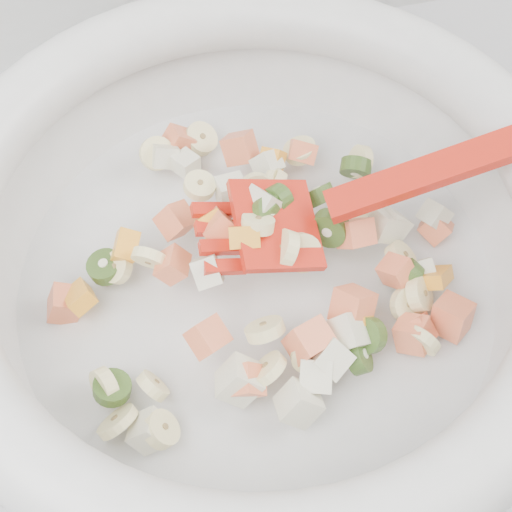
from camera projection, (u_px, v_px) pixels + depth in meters
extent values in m
cube|color=#A4A3A9|center=(154.00, 486.00, 0.90)|extent=(2.00, 0.60, 0.90)
cylinder|color=silver|center=(256.00, 285.00, 0.52)|extent=(0.36, 0.36, 0.02)
torus|color=silver|center=(256.00, 220.00, 0.45)|extent=(0.44, 0.44, 0.05)
cylinder|color=beige|center=(258.00, 224.00, 0.47)|extent=(0.03, 0.02, 0.02)
cylinder|color=beige|center=(157.00, 154.00, 0.55)|extent=(0.04, 0.03, 0.03)
cylinder|color=beige|center=(105.00, 387.00, 0.45)|extent=(0.02, 0.03, 0.03)
cylinder|color=beige|center=(301.00, 253.00, 0.47)|extent=(0.04, 0.03, 0.03)
cylinder|color=beige|center=(273.00, 186.00, 0.52)|extent=(0.03, 0.03, 0.04)
cylinder|color=beige|center=(200.00, 185.00, 0.51)|extent=(0.03, 0.03, 0.01)
cylinder|color=beige|center=(309.00, 357.00, 0.45)|extent=(0.03, 0.02, 0.03)
cylinder|color=beige|center=(117.00, 422.00, 0.44)|extent=(0.04, 0.03, 0.03)
cylinder|color=beige|center=(300.00, 151.00, 0.55)|extent=(0.03, 0.03, 0.02)
cylinder|color=beige|center=(419.00, 295.00, 0.49)|extent=(0.03, 0.04, 0.03)
cylinder|color=beige|center=(268.00, 369.00, 0.45)|extent=(0.03, 0.03, 0.03)
cylinder|color=beige|center=(118.00, 267.00, 0.50)|extent=(0.03, 0.03, 0.03)
cylinder|color=beige|center=(360.00, 162.00, 0.55)|extent=(0.02, 0.03, 0.03)
cylinder|color=beige|center=(256.00, 189.00, 0.51)|extent=(0.03, 0.02, 0.03)
cylinder|color=beige|center=(285.00, 250.00, 0.47)|extent=(0.02, 0.04, 0.04)
cylinder|color=beige|center=(406.00, 305.00, 0.49)|extent=(0.03, 0.03, 0.02)
cylinder|color=beige|center=(274.00, 187.00, 0.52)|extent=(0.02, 0.03, 0.03)
cylinder|color=beige|center=(423.00, 341.00, 0.47)|extent=(0.03, 0.03, 0.03)
cylinder|color=beige|center=(161.00, 429.00, 0.44)|extent=(0.03, 0.03, 0.03)
cylinder|color=beige|center=(265.00, 330.00, 0.45)|extent=(0.04, 0.03, 0.03)
cylinder|color=beige|center=(354.00, 217.00, 0.51)|extent=(0.03, 0.03, 0.02)
cylinder|color=beige|center=(153.00, 386.00, 0.46)|extent=(0.03, 0.02, 0.03)
cylinder|color=beige|center=(150.00, 258.00, 0.48)|extent=(0.03, 0.02, 0.03)
cylinder|color=beige|center=(401.00, 258.00, 0.50)|extent=(0.03, 0.03, 0.03)
cylinder|color=beige|center=(200.00, 139.00, 0.57)|extent=(0.03, 0.03, 0.03)
cube|color=#FF7050|center=(208.00, 337.00, 0.45)|extent=(0.03, 0.03, 0.03)
cube|color=#FF7050|center=(240.00, 148.00, 0.55)|extent=(0.03, 0.03, 0.03)
cube|color=#FF7050|center=(416.00, 332.00, 0.48)|extent=(0.03, 0.03, 0.03)
cube|color=#FF7050|center=(247.00, 381.00, 0.45)|extent=(0.03, 0.02, 0.03)
cube|color=#FF7050|center=(309.00, 341.00, 0.45)|extent=(0.03, 0.03, 0.03)
cube|color=#FF7050|center=(172.00, 265.00, 0.48)|extent=(0.03, 0.03, 0.03)
cube|color=#FF7050|center=(353.00, 307.00, 0.47)|extent=(0.04, 0.04, 0.04)
cube|color=#FF7050|center=(436.00, 227.00, 0.53)|extent=(0.03, 0.03, 0.03)
cube|color=#FF7050|center=(177.00, 142.00, 0.56)|extent=(0.03, 0.02, 0.03)
cube|color=#FF7050|center=(65.00, 304.00, 0.50)|extent=(0.03, 0.02, 0.03)
cube|color=#FF7050|center=(355.00, 233.00, 0.49)|extent=(0.03, 0.03, 0.03)
cube|color=#FF7050|center=(452.00, 317.00, 0.48)|extent=(0.03, 0.04, 0.03)
cube|color=#FF7050|center=(176.00, 220.00, 0.50)|extent=(0.03, 0.03, 0.03)
cube|color=#FF7050|center=(396.00, 271.00, 0.49)|extent=(0.03, 0.03, 0.03)
cube|color=#FF7050|center=(413.00, 334.00, 0.48)|extent=(0.03, 0.03, 0.03)
cube|color=#FF7050|center=(302.00, 152.00, 0.55)|extent=(0.03, 0.03, 0.03)
cube|color=#FF7050|center=(220.00, 229.00, 0.48)|extent=(0.03, 0.03, 0.03)
cylinder|color=#5F9732|center=(330.00, 228.00, 0.49)|extent=(0.03, 0.03, 0.04)
cylinder|color=#5F9732|center=(261.00, 207.00, 0.48)|extent=(0.04, 0.04, 0.02)
cylinder|color=#5F9732|center=(268.00, 213.00, 0.48)|extent=(0.03, 0.03, 0.03)
cylinder|color=#5F9732|center=(320.00, 196.00, 0.51)|extent=(0.03, 0.03, 0.03)
cylinder|color=#5F9732|center=(356.00, 168.00, 0.54)|extent=(0.03, 0.03, 0.03)
cylinder|color=#5F9732|center=(367.00, 335.00, 0.46)|extent=(0.03, 0.03, 0.03)
cylinder|color=#5F9732|center=(112.00, 388.00, 0.45)|extent=(0.03, 0.03, 0.02)
cylinder|color=#5F9732|center=(106.00, 267.00, 0.50)|extent=(0.04, 0.04, 0.02)
cylinder|color=#5F9732|center=(408.00, 275.00, 0.49)|extent=(0.03, 0.03, 0.03)
cylinder|color=#5F9732|center=(358.00, 356.00, 0.46)|extent=(0.03, 0.04, 0.03)
cylinder|color=#5F9732|center=(276.00, 201.00, 0.49)|extent=(0.03, 0.03, 0.03)
cube|color=beige|center=(391.00, 225.00, 0.51)|extent=(0.03, 0.03, 0.03)
cube|color=beige|center=(186.00, 163.00, 0.55)|extent=(0.02, 0.02, 0.02)
cube|color=beige|center=(435.00, 215.00, 0.53)|extent=(0.03, 0.03, 0.03)
cube|color=beige|center=(330.00, 358.00, 0.45)|extent=(0.03, 0.04, 0.03)
cube|color=beige|center=(207.00, 271.00, 0.47)|extent=(0.02, 0.03, 0.03)
cube|color=beige|center=(385.00, 226.00, 0.51)|extent=(0.03, 0.03, 0.03)
cube|color=beige|center=(267.00, 164.00, 0.53)|extent=(0.03, 0.03, 0.03)
cube|color=beige|center=(165.00, 156.00, 0.55)|extent=(0.02, 0.03, 0.03)
cube|color=beige|center=(423.00, 273.00, 0.50)|extent=(0.02, 0.02, 0.03)
cube|color=beige|center=(346.00, 333.00, 0.46)|extent=(0.03, 0.03, 0.03)
cube|color=beige|center=(231.00, 192.00, 0.51)|extent=(0.02, 0.02, 0.02)
cube|color=beige|center=(299.00, 403.00, 0.44)|extent=(0.03, 0.03, 0.03)
cube|color=beige|center=(263.00, 206.00, 0.48)|extent=(0.03, 0.03, 0.03)
cube|color=beige|center=(316.00, 375.00, 0.45)|extent=(0.03, 0.03, 0.03)
cube|color=beige|center=(240.00, 380.00, 0.45)|extent=(0.04, 0.03, 0.04)
cube|color=beige|center=(149.00, 431.00, 0.44)|extent=(0.03, 0.03, 0.03)
cube|color=#FFA42E|center=(80.00, 297.00, 0.49)|extent=(0.03, 0.03, 0.03)
cube|color=#FFA42E|center=(352.00, 314.00, 0.47)|extent=(0.03, 0.03, 0.03)
cube|color=#FFA42E|center=(213.00, 227.00, 0.48)|extent=(0.02, 0.03, 0.02)
cube|color=#FFA42E|center=(271.00, 166.00, 0.54)|extent=(0.03, 0.03, 0.03)
cube|color=#FFA42E|center=(438.00, 277.00, 0.49)|extent=(0.03, 0.03, 0.03)
cube|color=#FFA42E|center=(245.00, 237.00, 0.46)|extent=(0.02, 0.02, 0.02)
cube|color=#FFA42E|center=(126.00, 246.00, 0.49)|extent=(0.03, 0.03, 0.02)
cube|color=red|center=(276.00, 225.00, 0.48)|extent=(0.06, 0.07, 0.03)
cube|color=red|center=(212.00, 210.00, 0.49)|extent=(0.03, 0.01, 0.02)
cube|color=red|center=(216.00, 228.00, 0.48)|extent=(0.03, 0.01, 0.02)
cube|color=red|center=(221.00, 247.00, 0.47)|extent=(0.03, 0.01, 0.02)
cube|color=red|center=(225.00, 267.00, 0.46)|extent=(0.03, 0.01, 0.02)
cube|color=red|center=(480.00, 155.00, 0.46)|extent=(0.20, 0.03, 0.07)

